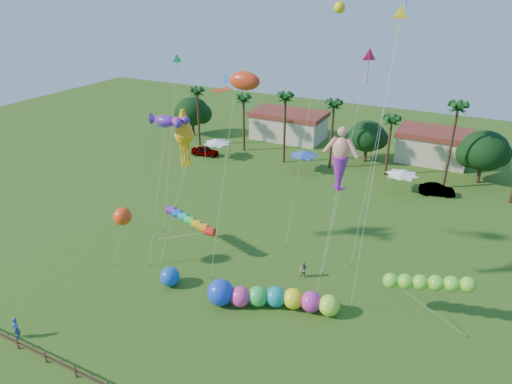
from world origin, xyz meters
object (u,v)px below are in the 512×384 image
at_px(car_b, 437,190).
at_px(spectator_b, 303,270).
at_px(caterpillar_inflatable, 268,297).
at_px(car_a, 205,151).
at_px(spectator_a, 16,328).
at_px(blue_ball, 170,277).

bearing_deg(car_b, spectator_b, 147.52).
bearing_deg(spectator_b, caterpillar_inflatable, -86.03).
bearing_deg(car_a, caterpillar_inflatable, -150.05).
xyz_separation_m(spectator_b, caterpillar_inflatable, (-1.14, -5.28, 0.15)).
height_order(car_a, spectator_a, spectator_a).
distance_m(spectator_b, caterpillar_inflatable, 5.40).
distance_m(car_a, blue_ball, 34.12).
xyz_separation_m(car_b, spectator_a, (-25.51, -42.41, 0.22)).
distance_m(car_a, spectator_a, 42.26).
bearing_deg(spectator_b, blue_ball, -131.59).
height_order(spectator_b, caterpillar_inflatable, caterpillar_inflatable).
xyz_separation_m(spectator_a, caterpillar_inflatable, (15.68, 12.23, 0.02)).
bearing_deg(car_a, spectator_a, -178.08).
height_order(car_b, blue_ball, blue_ball).
relative_size(car_b, spectator_b, 2.70).
bearing_deg(blue_ball, spectator_a, -120.42).
relative_size(caterpillar_inflatable, blue_ball, 6.15).
distance_m(car_a, spectator_b, 35.31).
xyz_separation_m(spectator_a, spectator_b, (16.82, 17.51, -0.13)).
bearing_deg(car_a, car_b, -98.89).
relative_size(spectator_a, caterpillar_inflatable, 0.17).
relative_size(car_a, car_b, 0.99).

